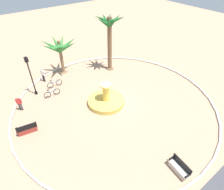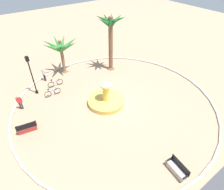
# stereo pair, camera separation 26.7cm
# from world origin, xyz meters

# --- Properties ---
(ground_plane) EXTENTS (80.00, 80.00, 0.00)m
(ground_plane) POSITION_xyz_m (0.00, 0.00, 0.00)
(ground_plane) COLOR tan
(plaza_curb) EXTENTS (19.51, 19.51, 0.20)m
(plaza_curb) POSITION_xyz_m (0.00, 0.00, 0.10)
(plaza_curb) COLOR silver
(plaza_curb) RESTS_ON ground
(fountain) EXTENTS (3.59, 3.59, 2.27)m
(fountain) POSITION_xyz_m (0.68, -0.49, 0.32)
(fountain) COLOR gold
(fountain) RESTS_ON ground
(palm_tree_near_fountain) EXTENTS (4.25, 4.37, 4.34)m
(palm_tree_near_fountain) POSITION_xyz_m (1.48, -8.31, 3.32)
(palm_tree_near_fountain) COLOR brown
(palm_tree_near_fountain) RESTS_ON ground
(palm_tree_by_curb) EXTENTS (3.25, 3.39, 6.66)m
(palm_tree_by_curb) POSITION_xyz_m (-3.62, -5.70, 4.88)
(palm_tree_by_curb) COLOR brown
(palm_tree_by_curb) RESTS_ON ground
(bench_east) EXTENTS (0.68, 1.65, 1.00)m
(bench_east) POSITION_xyz_m (0.97, 8.48, 0.35)
(bench_east) COLOR beige
(bench_east) RESTS_ON ground
(bench_west) EXTENTS (1.66, 0.76, 1.00)m
(bench_west) POSITION_xyz_m (8.10, -1.33, 0.35)
(bench_west) COLOR #B73D33
(bench_west) RESTS_ON ground
(lamppost) EXTENTS (0.32, 0.32, 4.38)m
(lamppost) POSITION_xyz_m (5.71, -6.14, 2.56)
(lamppost) COLOR black
(lamppost) RESTS_ON ground
(bicycle_red_frame) EXTENTS (1.72, 0.44, 0.94)m
(bicycle_red_frame) POSITION_xyz_m (3.57, -6.20, 0.38)
(bicycle_red_frame) COLOR black
(bicycle_red_frame) RESTS_ON ground
(bicycle_by_lamppost) EXTENTS (1.72, 0.44, 0.94)m
(bicycle_by_lamppost) POSITION_xyz_m (4.48, -4.76, 0.38)
(bicycle_by_lamppost) COLOR black
(bicycle_by_lamppost) RESTS_ON ground
(person_cyclist_helmet) EXTENTS (0.32, 0.49, 1.66)m
(person_cyclist_helmet) POSITION_xyz_m (4.12, -7.94, 0.93)
(person_cyclist_helmet) COLOR #33333D
(person_cyclist_helmet) RESTS_ON ground
(person_cyclist_photo) EXTENTS (0.47, 0.34, 1.59)m
(person_cyclist_photo) POSITION_xyz_m (7.71, -4.49, 0.89)
(person_cyclist_photo) COLOR #33333D
(person_cyclist_photo) RESTS_ON ground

